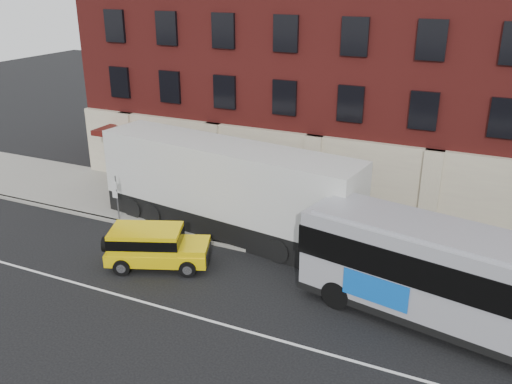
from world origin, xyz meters
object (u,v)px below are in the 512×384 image
at_px(city_bus, 495,288).
at_px(shipping_container, 226,190).
at_px(yellow_suv, 153,245).
at_px(sign_pole, 116,196).

distance_m(city_bus, shipping_container, 12.82).
xyz_separation_m(city_bus, yellow_suv, (-13.51, -0.46, -1.05)).
relative_size(city_bus, shipping_container, 1.02).
bearing_deg(yellow_suv, city_bus, 1.97).
height_order(sign_pole, yellow_suv, sign_pole).
bearing_deg(sign_pole, shipping_container, 13.37).
height_order(sign_pole, shipping_container, shipping_container).
xyz_separation_m(sign_pole, shipping_container, (5.60, 1.33, 0.76)).
relative_size(sign_pole, city_bus, 0.18).
distance_m(sign_pole, yellow_suv, 5.28).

